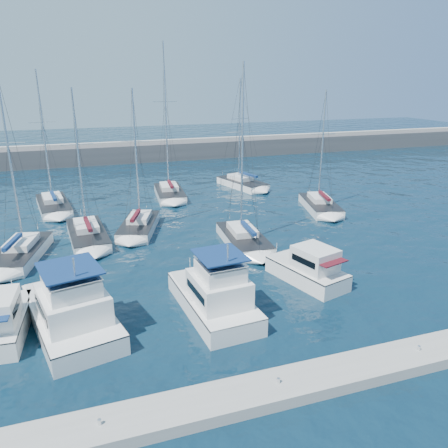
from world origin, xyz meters
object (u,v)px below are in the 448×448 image
object	(u,v)px
sailboat_back_a	(54,205)
sailboat_back_c	(242,183)
sailboat_mid_c	(139,226)
sailboat_mid_b	(87,235)
sailboat_mid_e	(320,205)
sailboat_mid_d	(243,239)
motor_yacht_stbd_inner	(215,297)
sailboat_mid_a	(21,253)
motor_yacht_port_inner	(72,312)
sailboat_back_b	(170,193)
motor_yacht_stbd_outer	(309,270)
motor_yacht_port_outer	(1,322)

from	to	relation	value
sailboat_back_a	sailboat_back_c	world-z (taller)	sailboat_back_a
sailboat_mid_c	sailboat_mid_b	bearing A→B (deg)	-150.00
sailboat_mid_b	sailboat_mid_e	bearing A→B (deg)	-0.63
sailboat_mid_d	sailboat_mid_e	xyz separation A→B (m)	(11.94, 7.28, -0.03)
motor_yacht_stbd_inner	sailboat_back_c	distance (m)	33.33
sailboat_mid_a	sailboat_mid_d	xyz separation A→B (m)	(18.30, -2.77, 0.01)
motor_yacht_port_inner	sailboat_mid_d	size ratio (longest dim) A/B	0.63
sailboat_back_a	sailboat_back_b	bearing A→B (deg)	-2.85
motor_yacht_port_inner	motor_yacht_stbd_outer	bearing A→B (deg)	-9.10
motor_yacht_port_inner	sailboat_back_c	distance (m)	36.80
sailboat_mid_a	sailboat_mid_e	xyz separation A→B (m)	(30.24, 4.50, -0.02)
sailboat_mid_b	sailboat_mid_c	bearing A→B (deg)	6.83
sailboat_mid_b	sailboat_back_a	world-z (taller)	sailboat_back_a
sailboat_back_b	sailboat_back_c	xyz separation A→B (m)	(10.34, 2.03, -0.05)
sailboat_mid_a	sailboat_back_a	world-z (taller)	sailboat_back_a
motor_yacht_stbd_inner	sailboat_mid_c	xyz separation A→B (m)	(-2.28, 17.08, -0.62)
sailboat_mid_e	sailboat_back_b	xyz separation A→B (m)	(-14.80, 10.64, 0.06)
motor_yacht_stbd_inner	sailboat_mid_c	distance (m)	17.24
motor_yacht_stbd_outer	sailboat_mid_a	world-z (taller)	sailboat_mid_a
motor_yacht_stbd_outer	sailboat_back_a	world-z (taller)	sailboat_back_a
motor_yacht_stbd_outer	sailboat_mid_e	xyz separation A→B (m)	(10.18, 15.77, -0.44)
motor_yacht_port_outer	sailboat_mid_e	size ratio (longest dim) A/B	0.47
sailboat_back_c	motor_yacht_stbd_inner	bearing A→B (deg)	-129.72
sailboat_mid_c	sailboat_back_a	world-z (taller)	sailboat_back_a
sailboat_back_a	sailboat_back_c	bearing A→B (deg)	-0.18
motor_yacht_port_inner	sailboat_back_a	xyz separation A→B (m)	(-1.86, 26.40, -0.61)
motor_yacht_port_outer	motor_yacht_stbd_inner	xyz separation A→B (m)	(12.23, -1.38, 0.19)
motor_yacht_stbd_outer	sailboat_mid_e	bearing A→B (deg)	41.47
motor_yacht_port_outer	motor_yacht_stbd_outer	distance (m)	19.95
sailboat_mid_a	sailboat_back_c	xyz separation A→B (m)	(25.78, 17.18, -0.01)
sailboat_mid_b	sailboat_back_a	distance (m)	11.64
motor_yacht_stbd_inner	sailboat_back_a	distance (m)	29.18
motor_yacht_stbd_outer	sailboat_mid_d	xyz separation A→B (m)	(-1.76, 8.50, -0.41)
motor_yacht_port_outer	sailboat_mid_d	world-z (taller)	sailboat_mid_d
sailboat_mid_e	sailboat_mid_c	bearing A→B (deg)	-163.28
sailboat_mid_c	sailboat_back_c	size ratio (longest dim) A/B	0.94
motor_yacht_stbd_inner	sailboat_mid_c	size ratio (longest dim) A/B	0.61
sailboat_mid_b	sailboat_mid_e	size ratio (longest dim) A/B	1.03
motor_yacht_stbd_inner	sailboat_back_c	world-z (taller)	sailboat_back_c
motor_yacht_port_outer	motor_yacht_stbd_inner	world-z (taller)	motor_yacht_stbd_inner
sailboat_mid_a	sailboat_back_c	world-z (taller)	sailboat_mid_a
motor_yacht_port_inner	sailboat_mid_c	xyz separation A→B (m)	(6.15, 16.18, -0.62)
motor_yacht_port_outer	sailboat_mid_c	distance (m)	18.59
motor_yacht_port_outer	sailboat_back_c	xyz separation A→B (m)	(25.66, 29.12, -0.42)
motor_yacht_port_inner	sailboat_mid_d	xyz separation A→B (m)	(14.38, 9.66, -0.60)
motor_yacht_port_inner	sailboat_mid_a	bearing A→B (deg)	94.31
sailboat_back_a	motor_yacht_stbd_inner	bearing A→B (deg)	-77.21
motor_yacht_stbd_outer	sailboat_back_b	world-z (taller)	sailboat_back_b
motor_yacht_port_inner	sailboat_mid_a	xyz separation A→B (m)	(-3.92, 12.43, -0.61)
motor_yacht_port_inner	motor_yacht_stbd_outer	size ratio (longest dim) A/B	1.50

